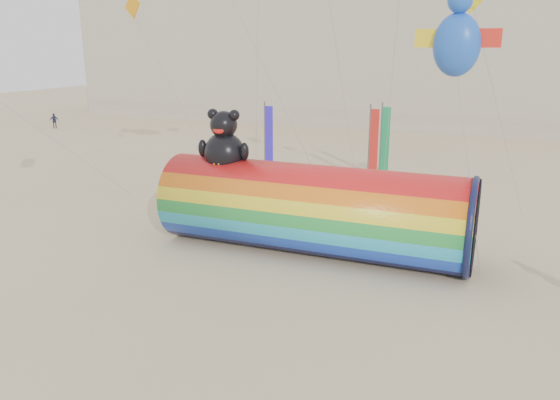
% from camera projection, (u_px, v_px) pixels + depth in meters
% --- Properties ---
extents(ground, '(160.00, 160.00, 0.00)m').
position_uv_depth(ground, '(256.00, 262.00, 23.11)').
color(ground, '#CCB58C').
rests_on(ground, ground).
extents(hotel_building, '(60.40, 15.40, 20.60)m').
position_uv_depth(hotel_building, '(323.00, 32.00, 65.57)').
color(hotel_building, '#B7AD99').
rests_on(hotel_building, ground).
extents(windsock_assembly, '(13.49, 4.11, 6.22)m').
position_uv_depth(windsock_assembly, '(312.00, 207.00, 23.76)').
color(windsock_assembly, red).
rests_on(windsock_assembly, ground).
extents(festival_banners, '(8.15, 2.52, 5.20)m').
position_uv_depth(festival_banners, '(341.00, 141.00, 36.65)').
color(festival_banners, '#59595E').
rests_on(festival_banners, ground).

